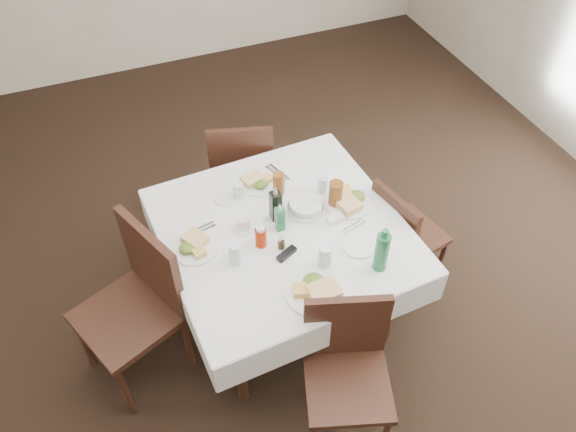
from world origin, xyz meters
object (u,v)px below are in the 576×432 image
at_px(water_e, 323,185).
at_px(water_w, 236,253).
at_px(coffee_mug, 244,223).
at_px(water_n, 239,191).
at_px(water_s, 325,256).
at_px(chair_north, 242,165).
at_px(chair_south, 346,362).
at_px(chair_west, 140,297).
at_px(green_bottle, 382,251).
at_px(chair_east, 401,233).
at_px(bread_basket, 305,207).
at_px(oil_cruet_dark, 276,205).
at_px(ketchup_bottle, 261,237).
at_px(oil_cruet_green, 280,218).
at_px(dining_table, 283,238).

height_order(water_e, water_w, water_w).
bearing_deg(coffee_mug, water_e, 11.65).
distance_m(water_n, water_s, 0.70).
distance_m(chair_north, coffee_mug, 0.87).
bearing_deg(chair_south, chair_west, 140.68).
height_order(water_e, green_bottle, green_bottle).
height_order(chair_east, green_bottle, green_bottle).
bearing_deg(chair_south, water_s, 81.19).
height_order(water_n, bread_basket, water_n).
bearing_deg(water_e, water_n, 164.35).
relative_size(chair_north, chair_south, 1.00).
bearing_deg(chair_west, chair_south, -39.32).
height_order(water_s, oil_cruet_dark, oil_cruet_dark).
distance_m(chair_south, ketchup_bottle, 0.79).
bearing_deg(water_w, water_n, 70.03).
bearing_deg(chair_north, ketchup_bottle, -101.44).
distance_m(water_w, bread_basket, 0.54).
bearing_deg(chair_east, coffee_mug, 171.34).
height_order(chair_north, chair_west, chair_west).
distance_m(water_n, green_bottle, 0.94).
height_order(water_e, coffee_mug, water_e).
distance_m(oil_cruet_dark, coffee_mug, 0.21).
relative_size(oil_cruet_green, ketchup_bottle, 1.44).
bearing_deg(chair_north, chair_west, -134.20).
height_order(dining_table, chair_west, chair_west).
bearing_deg(chair_west, water_w, -9.72).
bearing_deg(dining_table, chair_south, -86.94).
xyz_separation_m(water_s, water_e, (0.22, 0.52, -0.01)).
bearing_deg(ketchup_bottle, bread_basket, 24.56).
distance_m(chair_east, water_n, 1.06).
height_order(chair_south, water_w, chair_south).
bearing_deg(water_s, chair_west, 163.59).
distance_m(chair_north, chair_west, 1.28).
height_order(chair_north, water_w, chair_north).
distance_m(ketchup_bottle, coffee_mug, 0.16).
relative_size(water_e, oil_cruet_green, 0.57).
distance_m(water_s, green_bottle, 0.30).
bearing_deg(green_bottle, water_e, 93.64).
bearing_deg(chair_south, water_w, 119.25).
distance_m(dining_table, green_bottle, 0.62).
relative_size(water_e, oil_cruet_dark, 0.46).
distance_m(dining_table, oil_cruet_green, 0.17).
bearing_deg(coffee_mug, bread_basket, -0.23).
bearing_deg(water_s, water_e, 67.00).
bearing_deg(oil_cruet_dark, oil_cruet_green, -96.02).
distance_m(dining_table, chair_west, 0.86).
xyz_separation_m(chair_east, water_s, (-0.66, -0.26, 0.35)).
xyz_separation_m(chair_north, green_bottle, (0.34, -1.33, 0.37)).
relative_size(bread_basket, green_bottle, 0.73).
relative_size(chair_north, chair_west, 0.88).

